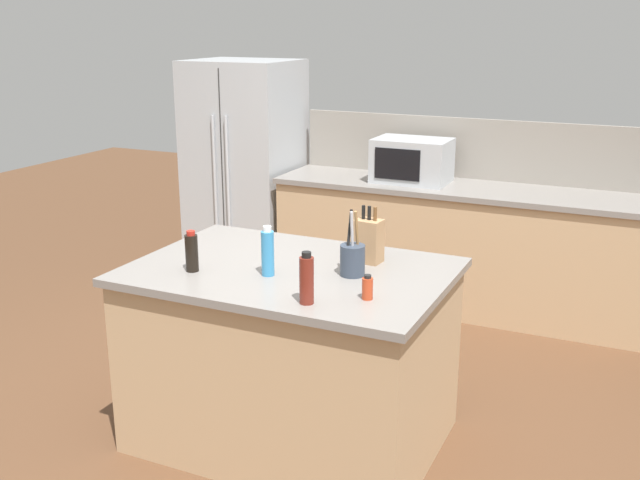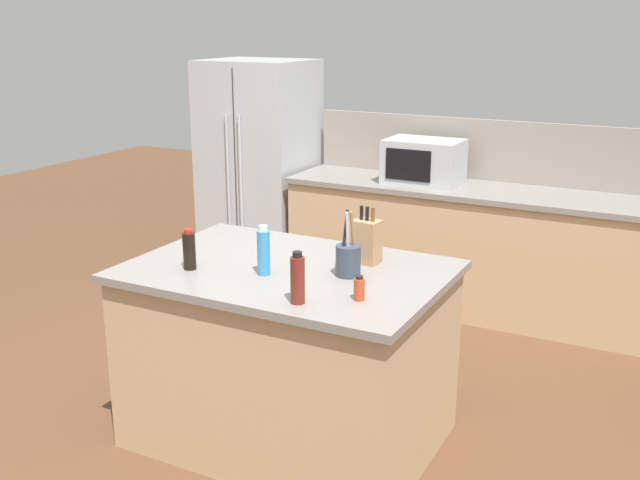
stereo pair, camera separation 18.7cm
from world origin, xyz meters
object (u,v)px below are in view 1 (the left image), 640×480
object	(u,v)px
spice_jar_paprika	(367,288)
soy_sauce_bottle	(192,252)
vinegar_bottle	(307,279)
utensil_crock	(353,259)
dish_soap_bottle	(268,252)
microwave	(412,160)
refrigerator	(245,170)
knife_block	(369,240)

from	to	relation	value
spice_jar_paprika	soy_sauce_bottle	bearing A→B (deg)	-179.87
vinegar_bottle	spice_jar_paprika	xyz separation A→B (m)	(0.22, 0.16, -0.06)
utensil_crock	dish_soap_bottle	size ratio (longest dim) A/B	1.31
microwave	spice_jar_paprika	distance (m)	2.51
microwave	dish_soap_bottle	distance (m)	2.34
refrigerator	vinegar_bottle	world-z (taller)	refrigerator
refrigerator	microwave	size ratio (longest dim) A/B	3.24
utensil_crock	spice_jar_paprika	distance (m)	0.33
knife_block	spice_jar_paprika	bearing A→B (deg)	-63.66
refrigerator	soy_sauce_bottle	world-z (taller)	refrigerator
microwave	refrigerator	bearing A→B (deg)	178.01
spice_jar_paprika	dish_soap_bottle	size ratio (longest dim) A/B	0.46
dish_soap_bottle	vinegar_bottle	bearing A→B (deg)	-37.73
soy_sauce_bottle	vinegar_bottle	bearing A→B (deg)	-12.56
utensil_crock	knife_block	bearing A→B (deg)	91.11
knife_block	utensil_crock	distance (m)	0.23
utensil_crock	refrigerator	bearing A→B (deg)	130.45
refrigerator	vinegar_bottle	distance (m)	3.23
refrigerator	soy_sauce_bottle	xyz separation A→B (m)	(1.16, -2.49, 0.13)
microwave	soy_sauce_bottle	xyz separation A→B (m)	(-0.32, -2.44, -0.07)
utensil_crock	vinegar_bottle	world-z (taller)	utensil_crock
microwave	vinegar_bottle	size ratio (longest dim) A/B	2.39
utensil_crock	soy_sauce_bottle	size ratio (longest dim) A/B	1.57
knife_block	vinegar_bottle	bearing A→B (deg)	-87.37
utensil_crock	dish_soap_bottle	world-z (taller)	utensil_crock
refrigerator	microwave	bearing A→B (deg)	-1.99
refrigerator	microwave	xyz separation A→B (m)	(1.48, -0.05, 0.20)
spice_jar_paprika	soy_sauce_bottle	size ratio (longest dim) A/B	0.55
spice_jar_paprika	dish_soap_bottle	bearing A→B (deg)	169.89
refrigerator	knife_block	world-z (taller)	refrigerator
microwave	knife_block	size ratio (longest dim) A/B	1.92
refrigerator	utensil_crock	distance (m)	2.92
microwave	vinegar_bottle	distance (m)	2.62
soy_sauce_bottle	spice_jar_paprika	bearing A→B (deg)	0.13
dish_soap_bottle	microwave	bearing A→B (deg)	91.21
utensil_crock	dish_soap_bottle	xyz separation A→B (m)	(-0.37, -0.17, 0.03)
refrigerator	spice_jar_paprika	xyz separation A→B (m)	(2.07, -2.49, 0.09)
utensil_crock	spice_jar_paprika	bearing A→B (deg)	-55.86
knife_block	soy_sauce_bottle	world-z (taller)	knife_block
vinegar_bottle	soy_sauce_bottle	size ratio (longest dim) A/B	1.14
dish_soap_bottle	spice_jar_paprika	bearing A→B (deg)	-10.11
refrigerator	soy_sauce_bottle	size ratio (longest dim) A/B	8.85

